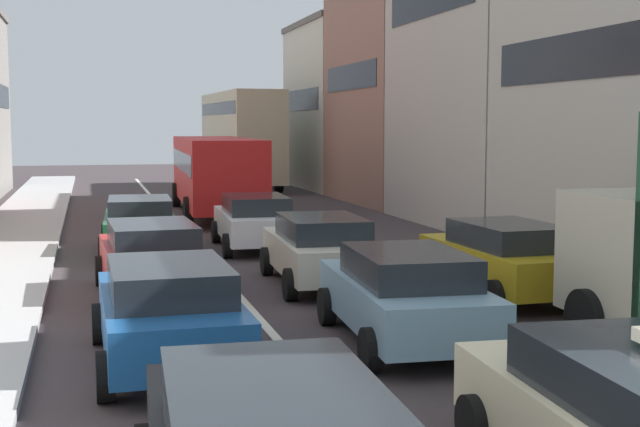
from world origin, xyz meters
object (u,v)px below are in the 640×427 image
(sedan_right_lane_behind_truck, at_px, (504,257))
(sedan_left_lane_third, at_px, (152,257))
(wagon_left_lane_second, at_px, (168,310))
(taxi_centre_lane_front, at_px, (640,424))
(sedan_centre_lane_second, at_px, (405,294))
(coupe_centre_lane_fourth, at_px, (255,220))
(bus_mid_queue_primary, at_px, (215,169))
(traffic_light_pole, at_px, (102,22))
(sedan_left_lane_fourth, at_px, (140,223))
(hatchback_centre_lane_third, at_px, (321,248))
(bus_far_queue_secondary, at_px, (241,135))

(sedan_right_lane_behind_truck, bearing_deg, sedan_left_lane_third, 73.71)
(wagon_left_lane_second, bearing_deg, sedan_left_lane_third, -2.13)
(taxi_centre_lane_front, distance_m, sedan_centre_lane_second, 6.01)
(taxi_centre_lane_front, relative_size, sedan_centre_lane_second, 1.00)
(taxi_centre_lane_front, xyz_separation_m, coupe_centre_lane_fourth, (-0.26, 16.66, -0.00))
(taxi_centre_lane_front, relative_size, coupe_centre_lane_fourth, 1.01)
(sedan_centre_lane_second, height_order, bus_mid_queue_primary, bus_mid_queue_primary)
(traffic_light_pole, distance_m, wagon_left_lane_second, 9.00)
(sedan_centre_lane_second, bearing_deg, sedan_left_lane_fourth, 21.29)
(traffic_light_pole, relative_size, sedan_left_lane_fourth, 1.26)
(hatchback_centre_lane_third, height_order, coupe_centre_lane_fourth, same)
(coupe_centre_lane_fourth, bearing_deg, taxi_centre_lane_front, -176.84)
(sedan_left_lane_fourth, xyz_separation_m, sedan_right_lane_behind_truck, (6.63, -7.78, 0.00))
(sedan_left_lane_third, bearing_deg, hatchback_centre_lane_third, -87.64)
(sedan_right_lane_behind_truck, xyz_separation_m, bus_mid_queue_primary, (-3.33, 16.72, 0.96))
(hatchback_centre_lane_third, bearing_deg, sedan_left_lane_third, 97.03)
(sedan_right_lane_behind_truck, bearing_deg, traffic_light_pole, 144.93)
(bus_far_queue_secondary, bearing_deg, wagon_left_lane_second, 166.84)
(taxi_centre_lane_front, distance_m, hatchback_centre_lane_third, 11.06)
(sedan_left_lane_fourth, xyz_separation_m, bus_far_queue_secondary, (6.53, 21.91, 2.03))
(bus_mid_queue_primary, distance_m, bus_far_queue_secondary, 13.41)
(sedan_centre_lane_second, bearing_deg, bus_far_queue_secondary, -1.82)
(wagon_left_lane_second, relative_size, bus_mid_queue_primary, 0.41)
(sedan_left_lane_third, relative_size, bus_mid_queue_primary, 0.41)
(wagon_left_lane_second, relative_size, hatchback_centre_lane_third, 0.99)
(sedan_left_lane_third, height_order, coupe_centre_lane_fourth, same)
(sedan_right_lane_behind_truck, height_order, bus_far_queue_secondary, bus_far_queue_secondary)
(sedan_centre_lane_second, bearing_deg, bus_mid_queue_primary, 3.97)
(sedan_centre_lane_second, bearing_deg, sedan_right_lane_behind_truck, -43.72)
(traffic_light_pole, xyz_separation_m, wagon_left_lane_second, (0.96, 8.42, -3.02))
(coupe_centre_lane_fourth, bearing_deg, sedan_centre_lane_second, -175.92)
(sedan_centre_lane_second, xyz_separation_m, coupe_centre_lane_fourth, (-0.34, 10.65, 0.00))
(taxi_centre_lane_front, distance_m, coupe_centre_lane_fourth, 16.66)
(bus_far_queue_secondary, bearing_deg, coupe_centre_lane_fourth, 169.54)
(taxi_centre_lane_front, distance_m, bus_mid_queue_primary, 25.70)
(traffic_light_pole, height_order, wagon_left_lane_second, traffic_light_pole)
(hatchback_centre_lane_third, bearing_deg, sedan_centre_lane_second, -177.58)
(coupe_centre_lane_fourth, distance_m, sedan_left_lane_fourth, 3.08)
(taxi_centre_lane_front, xyz_separation_m, sedan_left_lane_fourth, (-3.34, 16.75, -0.00))
(sedan_centre_lane_second, relative_size, sedan_left_lane_third, 1.01)
(coupe_centre_lane_fourth, height_order, bus_mid_queue_primary, bus_mid_queue_primary)
(sedan_right_lane_behind_truck, distance_m, bus_far_queue_secondary, 29.76)
(sedan_centre_lane_second, distance_m, wagon_left_lane_second, 3.66)
(sedan_left_lane_fourth, bearing_deg, hatchback_centre_lane_third, -146.55)
(wagon_left_lane_second, distance_m, bus_mid_queue_primary, 20.27)
(hatchback_centre_lane_third, relative_size, bus_far_queue_secondary, 0.41)
(bus_mid_queue_primary, bearing_deg, traffic_light_pole, 173.28)
(wagon_left_lane_second, relative_size, sedan_left_lane_third, 0.99)
(bus_mid_queue_primary, bearing_deg, hatchback_centre_lane_third, -177.22)
(taxi_centre_lane_front, relative_size, sedan_left_lane_fourth, 1.01)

